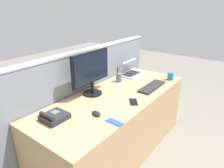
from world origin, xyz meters
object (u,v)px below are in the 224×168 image
(desktop_monitor, at_px, (91,70))
(pen_cup, at_px, (119,77))
(computer_mouse_right_hand, at_px, (96,114))
(cell_phone_blue_case, at_px, (115,122))
(coffee_mug, at_px, (171,76))
(keyboard_main, at_px, (152,87))
(desk_phone, at_px, (54,117))
(laptop, at_px, (130,71))
(cell_phone_black_slab, at_px, (133,102))

(desktop_monitor, xyz_separation_m, pen_cup, (0.47, -0.02, -0.21))
(computer_mouse_right_hand, xyz_separation_m, cell_phone_blue_case, (-0.00, -0.20, -0.01))
(computer_mouse_right_hand, distance_m, coffee_mug, 1.25)
(keyboard_main, height_order, coffee_mug, coffee_mug)
(desk_phone, relative_size, cell_phone_blue_case, 1.37)
(desk_phone, relative_size, pen_cup, 1.07)
(keyboard_main, bearing_deg, computer_mouse_right_hand, 172.67)
(desktop_monitor, distance_m, laptop, 0.80)
(desktop_monitor, xyz_separation_m, coffee_mug, (0.92, -0.51, -0.22))
(desktop_monitor, height_order, pen_cup, desktop_monitor)
(coffee_mug, bearing_deg, pen_cup, 132.52)
(desk_phone, bearing_deg, coffee_mug, -15.21)
(cell_phone_black_slab, xyz_separation_m, coffee_mug, (0.82, -0.04, 0.04))
(computer_mouse_right_hand, relative_size, cell_phone_blue_case, 0.67)
(cell_phone_blue_case, height_order, cell_phone_black_slab, same)
(computer_mouse_right_hand, relative_size, cell_phone_black_slab, 0.69)
(desk_phone, bearing_deg, computer_mouse_right_hand, -40.83)
(pen_cup, bearing_deg, cell_phone_black_slab, -130.40)
(coffee_mug, bearing_deg, keyboard_main, 169.36)
(desktop_monitor, relative_size, cell_phone_black_slab, 3.65)
(laptop, bearing_deg, computer_mouse_right_hand, -162.45)
(laptop, xyz_separation_m, desk_phone, (-1.36, -0.11, -0.02))
(keyboard_main, distance_m, cell_phone_blue_case, 0.87)
(desk_phone, xyz_separation_m, pen_cup, (1.06, 0.08, 0.03))
(desktop_monitor, xyz_separation_m, computer_mouse_right_hand, (-0.32, -0.34, -0.25))
(computer_mouse_right_hand, bearing_deg, keyboard_main, 3.64)
(keyboard_main, bearing_deg, desktop_monitor, 140.66)
(cell_phone_blue_case, bearing_deg, computer_mouse_right_hand, 90.51)
(laptop, xyz_separation_m, pen_cup, (-0.30, -0.03, 0.01))
(cell_phone_blue_case, bearing_deg, coffee_mug, 1.65)
(desktop_monitor, bearing_deg, keyboard_main, -38.91)
(desk_phone, height_order, cell_phone_black_slab, desk_phone)
(cell_phone_blue_case, relative_size, cell_phone_black_slab, 1.03)
(desk_phone, bearing_deg, keyboard_main, -16.66)
(desktop_monitor, distance_m, coffee_mug, 1.07)
(desktop_monitor, height_order, cell_phone_black_slab, desktop_monitor)
(desktop_monitor, distance_m, pen_cup, 0.52)
(cell_phone_blue_case, bearing_deg, keyboard_main, 6.73)
(pen_cup, distance_m, cell_phone_blue_case, 0.94)
(keyboard_main, distance_m, pen_cup, 0.43)
(desktop_monitor, bearing_deg, coffee_mug, -29.14)
(laptop, height_order, computer_mouse_right_hand, laptop)
(keyboard_main, xyz_separation_m, cell_phone_blue_case, (-0.86, -0.09, -0.01))
(desktop_monitor, relative_size, pen_cup, 2.77)
(laptop, height_order, desk_phone, laptop)
(pen_cup, relative_size, cell_phone_blue_case, 1.28)
(cell_phone_blue_case, height_order, coffee_mug, coffee_mug)
(coffee_mug, bearing_deg, desktop_monitor, 150.86)
(computer_mouse_right_hand, height_order, cell_phone_black_slab, computer_mouse_right_hand)
(laptop, height_order, coffee_mug, laptop)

